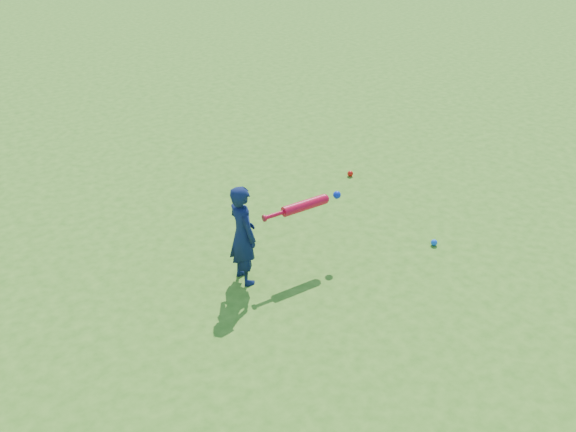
% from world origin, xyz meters
% --- Properties ---
extents(ground, '(80.00, 80.00, 0.00)m').
position_xyz_m(ground, '(0.00, 0.00, 0.00)').
color(ground, '#3A731B').
rests_on(ground, ground).
extents(child, '(0.24, 0.37, 1.00)m').
position_xyz_m(child, '(0.36, -0.24, 0.50)').
color(child, '#0E1842').
rests_on(child, ground).
extents(ground_ball_red, '(0.07, 0.07, 0.07)m').
position_xyz_m(ground_ball_red, '(2.61, 0.99, 0.04)').
color(ground_ball_red, red).
rests_on(ground_ball_red, ground).
extents(ground_ball_blue, '(0.07, 0.07, 0.07)m').
position_xyz_m(ground_ball_blue, '(2.32, -0.79, 0.03)').
color(ground_ball_blue, blue).
rests_on(ground_ball_blue, ground).
extents(bat_swing, '(0.89, 0.10, 0.10)m').
position_xyz_m(bat_swing, '(1.05, -0.30, 0.64)').
color(bat_swing, red).
rests_on(bat_swing, ground).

